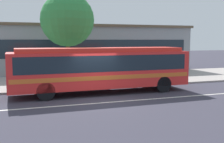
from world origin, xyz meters
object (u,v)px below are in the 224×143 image
(pedestrian_waiting_near_sign, at_px, (97,71))
(bus_stop_sign, at_px, (138,63))
(pedestrian_standing_by_tree, at_px, (55,71))
(street_tree_near_stop, at_px, (67,20))
(pedestrian_walking_along_curb, at_px, (127,70))
(transit_bus, at_px, (101,67))

(pedestrian_waiting_near_sign, relative_size, bus_stop_sign, 0.74)
(pedestrian_waiting_near_sign, relative_size, pedestrian_standing_by_tree, 0.97)
(bus_stop_sign, bearing_deg, pedestrian_standing_by_tree, 168.38)
(bus_stop_sign, xyz_separation_m, street_tree_near_stop, (-4.46, 2.96, 3.14))
(bus_stop_sign, height_order, street_tree_near_stop, street_tree_near_stop)
(bus_stop_sign, bearing_deg, pedestrian_waiting_near_sign, 176.81)
(pedestrian_waiting_near_sign, bearing_deg, pedestrian_walking_along_curb, 4.72)
(pedestrian_walking_along_curb, relative_size, street_tree_near_stop, 0.25)
(pedestrian_standing_by_tree, distance_m, street_tree_near_stop, 4.19)
(pedestrian_standing_by_tree, bearing_deg, bus_stop_sign, -11.62)
(transit_bus, bearing_deg, street_tree_near_stop, 104.12)
(transit_bus, distance_m, pedestrian_standing_by_tree, 3.83)
(transit_bus, height_order, pedestrian_walking_along_curb, transit_bus)
(transit_bus, bearing_deg, pedestrian_walking_along_curb, 39.46)
(pedestrian_standing_by_tree, bearing_deg, pedestrian_waiting_near_sign, -20.28)
(bus_stop_sign, relative_size, street_tree_near_stop, 0.35)
(pedestrian_waiting_near_sign, distance_m, street_tree_near_stop, 4.82)
(pedestrian_waiting_near_sign, bearing_deg, pedestrian_standing_by_tree, 159.72)
(pedestrian_walking_along_curb, relative_size, bus_stop_sign, 0.72)
(pedestrian_standing_by_tree, height_order, bus_stop_sign, bus_stop_sign)
(bus_stop_sign, bearing_deg, transit_bus, -151.38)
(transit_bus, bearing_deg, pedestrian_standing_by_tree, 129.24)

